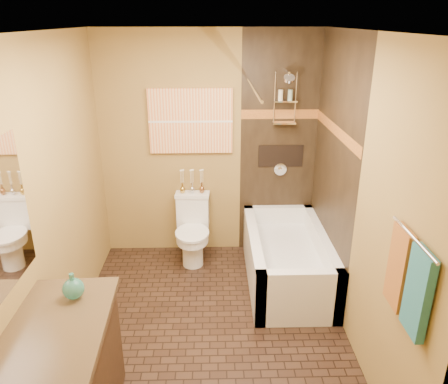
{
  "coord_description": "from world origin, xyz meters",
  "views": [
    {
      "loc": [
        0.04,
        -3.17,
        2.58
      ],
      "look_at": [
        0.14,
        0.4,
        1.16
      ],
      "focal_mm": 35.0,
      "sensor_mm": 36.0,
      "label": 1
    }
  ],
  "objects_px": {
    "bathtub": "(287,262)",
    "toilet": "(193,229)",
    "sunset_painting": "(191,121)",
    "vanity": "(64,379)"
  },
  "relations": [
    {
      "from": "bathtub",
      "to": "toilet",
      "type": "height_order",
      "value": "toilet"
    },
    {
      "from": "sunset_painting",
      "to": "bathtub",
      "type": "distance_m",
      "value": 1.81
    },
    {
      "from": "sunset_painting",
      "to": "bathtub",
      "type": "height_order",
      "value": "sunset_painting"
    },
    {
      "from": "sunset_painting",
      "to": "bathtub",
      "type": "relative_size",
      "value": 0.6
    },
    {
      "from": "bathtub",
      "to": "vanity",
      "type": "distance_m",
      "value": 2.47
    },
    {
      "from": "sunset_painting",
      "to": "toilet",
      "type": "bearing_deg",
      "value": -90.0
    },
    {
      "from": "vanity",
      "to": "sunset_painting",
      "type": "bearing_deg",
      "value": 71.22
    },
    {
      "from": "vanity",
      "to": "toilet",
      "type": "bearing_deg",
      "value": 69.46
    },
    {
      "from": "sunset_painting",
      "to": "bathtub",
      "type": "xyz_separation_m",
      "value": [
        0.99,
        -0.73,
        -1.33
      ]
    },
    {
      "from": "toilet",
      "to": "vanity",
      "type": "bearing_deg",
      "value": -104.88
    }
  ]
}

